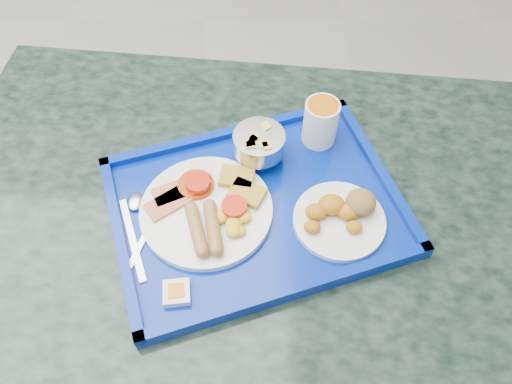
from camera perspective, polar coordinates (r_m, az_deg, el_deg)
table at (r=1.04m, az=0.45°, el=-8.60°), size 1.29×0.93×0.75m
tray at (r=0.87m, az=0.00°, el=-1.75°), size 0.58×0.50×0.03m
main_plate at (r=0.85m, az=-5.35°, el=-1.92°), size 0.23×0.23×0.04m
bread_plate at (r=0.85m, az=9.77°, el=-2.53°), size 0.16×0.16×0.05m
fruit_bowl at (r=0.90m, az=0.34°, el=5.56°), size 0.09×0.09×0.07m
juice_cup at (r=0.93m, az=7.40°, el=8.01°), size 0.06×0.06×0.09m
spoon at (r=0.88m, az=-13.44°, el=-2.26°), size 0.06×0.16×0.01m
knife at (r=0.86m, az=-13.94°, el=-5.24°), size 0.07×0.16×0.00m
jam_packet at (r=0.79m, az=-9.05°, el=-11.29°), size 0.05×0.05×0.02m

